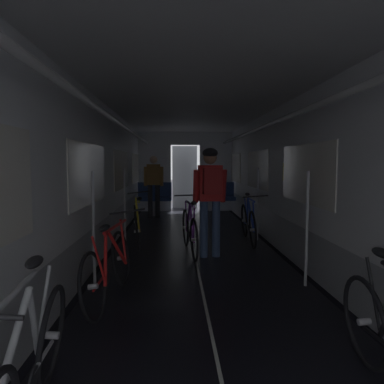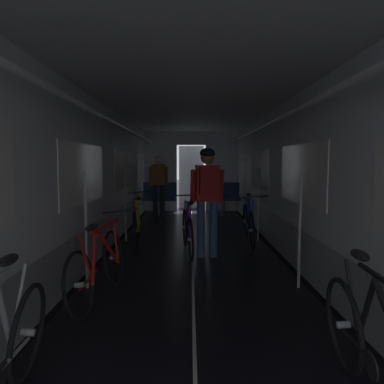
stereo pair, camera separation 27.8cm
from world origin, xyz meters
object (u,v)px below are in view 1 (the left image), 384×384
Objects in this scene: bicycle_yellow at (137,223)px; bicycle_purple_in_aisle at (190,230)px; bicycle_blue at (248,222)px; bicycle_silver at (27,371)px; bicycle_red at (109,266)px; person_standing_near_bench at (154,182)px; bench_seat_far_right at (218,195)px; bench_seat_far_left at (155,196)px; person_cyclist_aisle at (210,190)px.

bicycle_purple_in_aisle is at bearing -37.51° from bicycle_yellow.
bicycle_silver is at bearing -114.57° from bicycle_blue.
person_standing_near_bench reaches higher than bicycle_red.
bicycle_yellow is 1.00× the size of bicycle_blue.
bench_seat_far_right is 1.88m from person_standing_near_bench.
bicycle_red is 2.24m from bicycle_purple_in_aisle.
bicycle_purple_in_aisle is (-1.14, -0.77, 0.00)m from bicycle_blue.
bench_seat_far_left reaches higher than bicycle_purple_in_aisle.
person_cyclist_aisle reaches higher than bench_seat_far_left.
person_cyclist_aisle is 4.36m from person_standing_near_bench.
bicycle_silver is at bearing -104.58° from bicycle_purple_in_aisle.
bicycle_purple_in_aisle is at bearing -79.15° from bench_seat_far_left.
person_standing_near_bench reaches higher than bench_seat_far_left.
bicycle_blue is 1.00× the size of bicycle_purple_in_aisle.
bench_seat_far_right is 0.58× the size of bicycle_silver.
bicycle_silver reaches higher than bicycle_blue.
bench_seat_far_right is 0.58× the size of bicycle_purple_in_aisle.
bench_seat_far_left is 8.30m from bicycle_silver.
bicycle_purple_in_aisle is at bearing -102.71° from bench_seat_far_right.
bicycle_yellow is (-0.12, -3.58, -0.19)m from bench_seat_far_left.
bench_seat_far_right is 0.58× the size of bicycle_yellow.
person_cyclist_aisle is 1.03× the size of person_standing_near_bench.
bench_seat_far_left reaches higher than bicycle_silver.
bicycle_red is 2.75m from bicycle_yellow.
person_cyclist_aisle reaches higher than person_standing_near_bench.
bicycle_red is 1.01× the size of person_standing_near_bench.
bicycle_yellow is at bearing -118.24° from bench_seat_far_right.
bicycle_silver is at bearing -109.95° from person_cyclist_aisle.
bicycle_yellow is at bearing -92.28° from person_standing_near_bench.
bicycle_red reaches higher than bicycle_silver.
bicycle_silver is at bearing -91.02° from bicycle_yellow.
bench_seat_far_left is at bearing 90.41° from person_standing_near_bench.
bicycle_yellow is 3.27m from person_standing_near_bench.
bench_seat_far_right is (1.80, 0.00, 0.00)m from bench_seat_far_left.
bench_seat_far_right is at bearing 73.08° from bicycle_red.
bench_seat_far_right reaches higher than bicycle_yellow.
bicycle_purple_in_aisle is (0.95, 2.02, 0.00)m from bicycle_red.
bicycle_purple_in_aisle is (0.95, -0.73, 0.00)m from bicycle_yellow.
bicycle_silver is 1.96m from bicycle_red.
bench_seat_far_right is 0.58× the size of person_standing_near_bench.
person_standing_near_bench is (-1.14, 4.20, -0.10)m from person_cyclist_aisle.
person_standing_near_bench is at bearing 101.82° from bicycle_purple_in_aisle.
bench_seat_far_left is 0.58× the size of bicycle_purple_in_aisle.
bicycle_purple_in_aisle is (1.04, 3.98, 0.00)m from bicycle_silver.
bicycle_silver is 1.00× the size of person_standing_near_bench.
bench_seat_far_right reaches higher than bicycle_purple_in_aisle.
bicycle_red is (0.08, 1.96, -0.00)m from bicycle_silver.
person_cyclist_aisle is (-0.66, -4.58, 0.50)m from bench_seat_far_right.
bicycle_yellow is at bearing 142.49° from bicycle_purple_in_aisle.
bicycle_blue is (2.17, 4.75, 0.00)m from bicycle_silver.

